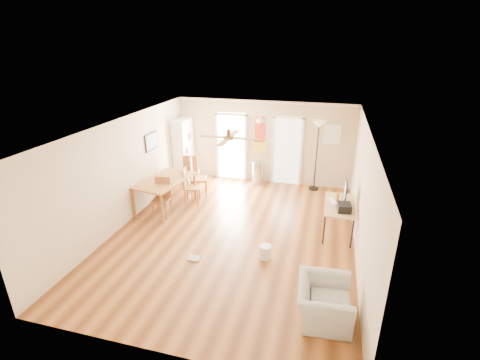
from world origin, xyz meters
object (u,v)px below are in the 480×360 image
(dining_chair_near, at_px, (161,198))
(computer_desk, at_px, (338,218))
(armchair, at_px, (324,302))
(dining_chair_right_b, at_px, (192,186))
(printer, at_px, (344,207))
(dining_table, at_px, (166,194))
(trash_can, at_px, (258,173))
(dining_chair_far, at_px, (192,170))
(torchiere_lamp, at_px, (316,156))
(wastebasket_a, at_px, (265,252))
(bookshelf, at_px, (184,150))
(dining_chair_right_a, at_px, (199,177))

(dining_chair_near, xyz_separation_m, computer_desk, (4.42, 0.32, -0.14))
(dining_chair_near, distance_m, armchair, 4.95)
(dining_chair_right_b, bearing_deg, printer, -116.24)
(printer, relative_size, armchair, 0.35)
(dining_table, bearing_deg, trash_can, 49.26)
(dining_chair_far, height_order, torchiere_lamp, torchiere_lamp)
(wastebasket_a, bearing_deg, dining_chair_near, 158.19)
(printer, bearing_deg, dining_chair_right_b, 160.29)
(dining_table, bearing_deg, bookshelf, 99.98)
(bookshelf, relative_size, dining_chair_far, 1.87)
(bookshelf, xyz_separation_m, wastebasket_a, (3.44, -3.79, -0.85))
(trash_can, xyz_separation_m, torchiere_lamp, (1.78, -0.00, 0.70))
(dining_chair_right_b, distance_m, dining_chair_far, 1.18)
(dining_table, height_order, dining_chair_right_a, dining_chair_right_a)
(dining_chair_right_a, bearing_deg, wastebasket_a, -154.76)
(trash_can, xyz_separation_m, computer_desk, (2.48, -2.48, -0.00))
(trash_can, bearing_deg, armchair, -67.22)
(trash_can, bearing_deg, dining_chair_near, -124.68)
(dining_chair_right_b, bearing_deg, computer_desk, -112.08)
(bookshelf, relative_size, torchiere_lamp, 0.93)
(dining_chair_right_a, distance_m, computer_desk, 4.14)
(dining_chair_right_a, xyz_separation_m, dining_chair_far, (-0.45, 0.55, -0.04))
(dining_chair_right_b, relative_size, wastebasket_a, 3.37)
(bookshelf, height_order, armchair, bookshelf)
(dining_chair_far, height_order, printer, dining_chair_far)
(dining_chair_right_a, relative_size, torchiere_lamp, 0.54)
(bookshelf, relative_size, trash_can, 2.71)
(computer_desk, relative_size, wastebasket_a, 4.58)
(computer_desk, bearing_deg, printer, -74.45)
(dining_chair_far, distance_m, printer, 4.95)
(dining_chair_near, relative_size, armchair, 1.03)
(dining_chair_far, bearing_deg, dining_chair_right_a, 115.14)
(dining_table, bearing_deg, dining_chair_right_a, 62.52)
(dining_chair_far, xyz_separation_m, armchair, (4.20, -4.66, -0.21))
(dining_chair_near, distance_m, wastebasket_a, 3.21)
(trash_can, xyz_separation_m, armchair, (2.27, -5.40, -0.05))
(computer_desk, bearing_deg, trash_can, 134.98)
(dining_table, distance_m, dining_chair_right_a, 1.20)
(dining_chair_far, bearing_deg, wastebasket_a, 118.62)
(trash_can, relative_size, torchiere_lamp, 0.34)
(dining_chair_far, xyz_separation_m, printer, (4.50, -2.06, 0.28))
(dining_chair_right_a, relative_size, trash_can, 1.55)
(dining_chair_right_b, bearing_deg, wastebasket_a, -143.43)
(printer, bearing_deg, bookshelf, 146.08)
(dining_chair_near, height_order, wastebasket_a, dining_chair_near)
(trash_can, height_order, wastebasket_a, trash_can)
(dining_chair_right_b, height_order, dining_chair_near, dining_chair_near)
(computer_desk, xyz_separation_m, wastebasket_a, (-1.45, -1.51, -0.22))
(computer_desk, bearing_deg, dining_chair_right_a, 163.41)
(dining_chair_right_a, height_order, trash_can, dining_chair_right_a)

